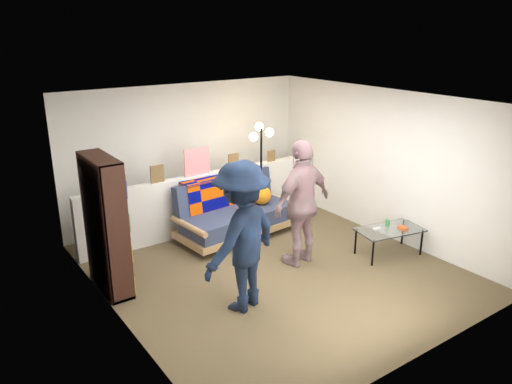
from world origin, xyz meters
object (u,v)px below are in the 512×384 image
bookshelf (106,229)px  person_right (302,203)px  futon_sofa (236,212)px  coffee_table (390,231)px  person_left (242,237)px  floor_lamp (261,153)px

bookshelf → person_right: person_right is taller
futon_sofa → coffee_table: bearing=-53.0°
futon_sofa → person_right: person_right is taller
coffee_table → person_left: size_ratio=0.58×
person_right → bookshelf: bearing=-27.1°
futon_sofa → person_left: 2.30m
floor_lamp → person_left: size_ratio=0.94×
futon_sofa → person_right: size_ratio=1.13×
coffee_table → person_left: person_left is taller
bookshelf → coffee_table: (3.81, -1.42, -0.45)m
person_left → bookshelf: bearing=-68.2°
bookshelf → person_left: size_ratio=0.97×
floor_lamp → person_right: person_right is taller
person_left → person_right: bearing=-178.3°
person_right → floor_lamp: bearing=-114.1°
futon_sofa → person_right: (0.23, -1.40, 0.52)m
futon_sofa → coffee_table: 2.47m
coffee_table → person_left: bearing=178.9°
floor_lamp → person_left: bearing=-130.2°
coffee_table → floor_lamp: size_ratio=0.61×
person_left → person_right: 1.47m
futon_sofa → floor_lamp: floor_lamp is taller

